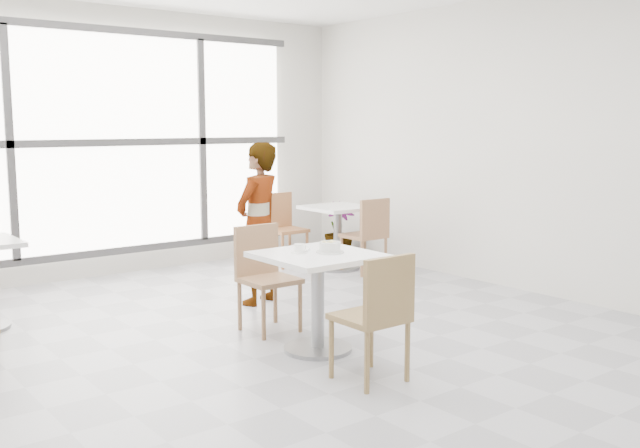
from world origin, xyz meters
TOP-DOWN VIEW (x-y plane):
  - floor at (0.00, 0.00)m, footprint 7.00×7.00m
  - wall_back at (0.00, 3.50)m, footprint 6.00×0.00m
  - wall_right at (3.00, 0.00)m, footprint 0.00×7.00m
  - window at (0.00, 3.44)m, footprint 4.60×0.07m
  - main_table at (0.11, -0.13)m, footprint 0.80×0.80m
  - chair_near at (0.00, -0.92)m, footprint 0.42×0.42m
  - chair_far at (0.11, 0.60)m, footprint 0.42×0.42m
  - oatmeal_bowl at (0.20, -0.17)m, footprint 0.21×0.21m
  - coffee_cup at (0.02, -0.03)m, footprint 0.16×0.13m
  - person at (0.56, 1.36)m, footprint 0.66×0.55m
  - bg_table_right at (2.18, 2.15)m, footprint 0.70×0.70m
  - bg_chair_right_near at (2.28, 1.72)m, footprint 0.42×0.42m
  - bg_chair_right_far at (1.83, 2.78)m, footprint 0.42×0.42m
  - plant_right at (2.70, 2.76)m, footprint 0.46×0.46m

SIDE VIEW (x-z plane):
  - floor at x=0.00m, z-range 0.00..0.00m
  - plant_right at x=2.70m, z-range 0.00..0.71m
  - bg_table_right at x=2.18m, z-range 0.11..0.86m
  - chair_near at x=0.00m, z-range 0.07..0.94m
  - chair_far at x=0.11m, z-range 0.07..0.94m
  - bg_chair_right_near at x=2.28m, z-range 0.07..0.94m
  - bg_chair_right_far at x=1.83m, z-range 0.07..0.94m
  - main_table at x=0.11m, z-range 0.15..0.90m
  - person at x=0.56m, z-range 0.00..1.54m
  - coffee_cup at x=0.02m, z-range 0.75..0.81m
  - oatmeal_bowl at x=0.20m, z-range 0.75..0.84m
  - window at x=0.00m, z-range 0.24..2.76m
  - wall_back at x=0.00m, z-range -1.50..4.50m
  - wall_right at x=3.00m, z-range -2.00..5.00m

